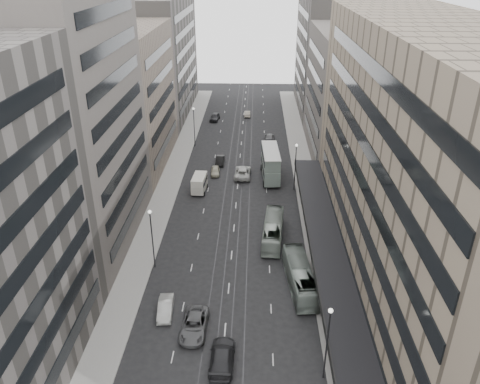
# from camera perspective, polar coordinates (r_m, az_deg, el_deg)

# --- Properties ---
(ground) EXTENTS (220.00, 220.00, 0.00)m
(ground) POSITION_cam_1_polar(r_m,az_deg,el_deg) (51.35, -1.91, -17.19)
(ground) COLOR black
(ground) RESTS_ON ground
(sidewalk_right) EXTENTS (4.00, 125.00, 0.15)m
(sidewalk_right) POSITION_cam_1_polar(r_m,az_deg,el_deg) (82.94, 8.06, 1.08)
(sidewalk_right) COLOR gray
(sidewalk_right) RESTS_ON ground
(sidewalk_left) EXTENTS (4.00, 125.00, 0.15)m
(sidewalk_left) POSITION_cam_1_polar(r_m,az_deg,el_deg) (83.77, -8.49, 1.32)
(sidewalk_left) COLOR gray
(sidewalk_left) RESTS_ON ground
(department_store) EXTENTS (19.20, 60.00, 30.00)m
(department_store) POSITION_cam_1_polar(r_m,az_deg,el_deg) (52.79, 22.36, 1.57)
(department_store) COLOR #756755
(department_store) RESTS_ON ground
(building_right_mid) EXTENTS (15.00, 28.00, 24.00)m
(building_right_mid) POSITION_cam_1_polar(r_m,az_deg,el_deg) (93.84, 13.59, 11.42)
(building_right_mid) COLOR #544E49
(building_right_mid) RESTS_ON ground
(building_right_far) EXTENTS (15.00, 32.00, 28.00)m
(building_right_far) POSITION_cam_1_polar(r_m,az_deg,el_deg) (122.27, 11.10, 16.07)
(building_right_far) COLOR #67625C
(building_right_far) RESTS_ON ground
(building_left_b) EXTENTS (15.00, 26.00, 34.00)m
(building_left_b) POSITION_cam_1_polar(r_m,az_deg,el_deg) (63.75, -20.86, 8.00)
(building_left_b) COLOR #544E49
(building_left_b) RESTS_ON ground
(building_left_c) EXTENTS (15.00, 28.00, 25.00)m
(building_left_c) POSITION_cam_1_polar(r_m,az_deg,el_deg) (89.44, -14.22, 10.95)
(building_left_c) COLOR #6A5D52
(building_left_c) RESTS_ON ground
(building_left_d) EXTENTS (15.00, 38.00, 28.00)m
(building_left_d) POSITION_cam_1_polar(r_m,az_deg,el_deg) (120.38, -10.18, 15.99)
(building_left_d) COLOR #67625C
(building_left_d) RESTS_ON ground
(lamp_right_near) EXTENTS (0.44, 0.44, 8.32)m
(lamp_right_near) POSITION_cam_1_polar(r_m,az_deg,el_deg) (44.58, 10.66, -16.85)
(lamp_right_near) COLOR #262628
(lamp_right_near) RESTS_ON ground
(lamp_right_far) EXTENTS (0.44, 0.44, 8.32)m
(lamp_right_far) POSITION_cam_1_polar(r_m,az_deg,el_deg) (78.35, 6.79, 3.70)
(lamp_right_far) COLOR #262628
(lamp_right_far) RESTS_ON ground
(lamp_left_near) EXTENTS (0.44, 0.44, 8.32)m
(lamp_left_near) POSITION_cam_1_polar(r_m,az_deg,el_deg) (58.93, -10.72, -4.85)
(lamp_left_near) COLOR #262628
(lamp_left_near) RESTS_ON ground
(lamp_left_far) EXTENTS (0.44, 0.44, 8.32)m
(lamp_left_far) POSITION_cam_1_polar(r_m,az_deg,el_deg) (97.60, -5.63, 8.45)
(lamp_left_far) COLOR #262628
(lamp_left_far) RESTS_ON ground
(bus_near) EXTENTS (3.70, 11.17, 3.05)m
(bus_near) POSITION_cam_1_polar(r_m,az_deg,el_deg) (57.16, 7.31, -10.13)
(bus_near) COLOR gray
(bus_near) RESTS_ON ground
(bus_far) EXTENTS (3.44, 10.85, 2.97)m
(bus_far) POSITION_cam_1_polar(r_m,az_deg,el_deg) (65.68, 4.05, -4.65)
(bus_far) COLOR #96A197
(bus_far) RESTS_ON ground
(double_decker) EXTENTS (3.45, 9.95, 5.37)m
(double_decker) POSITION_cam_1_polar(r_m,az_deg,el_deg) (83.21, 3.75, 3.52)
(double_decker) COLOR slate
(double_decker) RESTS_ON ground
(panel_van) EXTENTS (2.52, 4.72, 2.90)m
(panel_van) POSITION_cam_1_polar(r_m,az_deg,el_deg) (78.94, -4.98, 1.10)
(panel_van) COLOR beige
(panel_van) RESTS_ON ground
(sedan_1) EXTENTS (1.92, 4.58, 1.47)m
(sedan_1) POSITION_cam_1_polar(r_m,az_deg,el_deg) (54.14, -9.08, -13.78)
(sedan_1) COLOR #B6B6B2
(sedan_1) RESTS_ON ground
(sedan_2) EXTENTS (2.86, 5.88, 1.61)m
(sedan_2) POSITION_cam_1_polar(r_m,az_deg,el_deg) (51.60, -5.60, -15.84)
(sedan_2) COLOR #535456
(sedan_2) RESTS_ON ground
(sedan_3) EXTENTS (2.49, 5.95, 1.72)m
(sedan_3) POSITION_cam_1_polar(r_m,az_deg,el_deg) (48.17, -2.20, -19.46)
(sedan_3) COLOR #232325
(sedan_3) RESTS_ON ground
(sedan_4) EXTENTS (1.81, 4.02, 1.34)m
(sedan_4) POSITION_cam_1_polar(r_m,az_deg,el_deg) (85.50, -3.04, 2.57)
(sedan_4) COLOR #AAA68D
(sedan_4) RESTS_ON ground
(sedan_5) EXTENTS (1.59, 4.40, 1.44)m
(sedan_5) POSITION_cam_1_polar(r_m,az_deg,el_deg) (89.93, -2.44, 3.87)
(sedan_5) COLOR black
(sedan_5) RESTS_ON ground
(sedan_6) EXTENTS (3.01, 6.22, 1.70)m
(sedan_6) POSITION_cam_1_polar(r_m,az_deg,el_deg) (84.52, 0.33, 2.44)
(sedan_6) COLOR #B9BAB5
(sedan_6) RESTS_ON ground
(sedan_7) EXTENTS (2.23, 5.16, 1.48)m
(sedan_7) POSITION_cam_1_polar(r_m,az_deg,el_deg) (101.90, 3.60, 6.66)
(sedan_7) COLOR #535355
(sedan_7) RESTS_ON ground
(sedan_8) EXTENTS (2.54, 5.10, 1.67)m
(sedan_8) POSITION_cam_1_polar(r_m,az_deg,el_deg) (115.32, -3.09, 9.14)
(sedan_8) COLOR #2B2B2D
(sedan_8) RESTS_ON ground
(sedan_9) EXTENTS (1.56, 4.12, 1.34)m
(sedan_9) POSITION_cam_1_polar(r_m,az_deg,el_deg) (118.32, 0.89, 9.55)
(sedan_9) COLOR #B9AD99
(sedan_9) RESTS_ON ground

